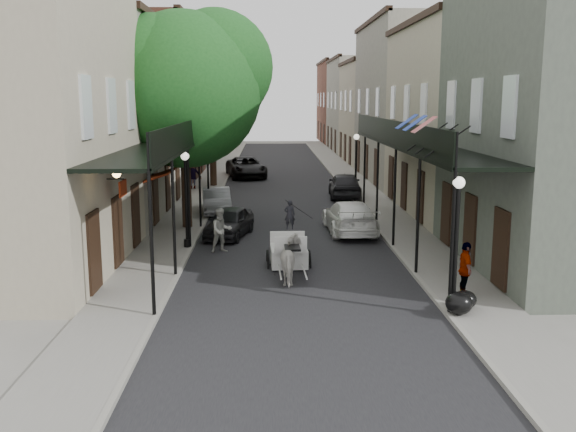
{
  "coord_description": "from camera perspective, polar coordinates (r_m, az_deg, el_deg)",
  "views": [
    {
      "loc": [
        -0.89,
        -18.57,
        5.86
      ],
      "look_at": [
        -0.2,
        4.5,
        1.6
      ],
      "focal_mm": 40.0,
      "sensor_mm": 36.0,
      "label": 1
    }
  ],
  "objects": [
    {
      "name": "car_left_mid",
      "position": [
        33.09,
        -6.38,
        1.35
      ],
      "size": [
        1.84,
        4.11,
        1.31
      ],
      "primitive_type": "imported",
      "rotation": [
        0.0,
        0.0,
        0.12
      ],
      "color": "gray",
      "rests_on": "ground"
    },
    {
      "name": "tree_far",
      "position": [
        42.88,
        -6.29,
        10.37
      ],
      "size": [
        6.45,
        6.0,
        8.61
      ],
      "color": "#382619",
      "rests_on": "sidewalk_left"
    },
    {
      "name": "gallery_left",
      "position": [
        25.91,
        -10.42,
        6.29
      ],
      "size": [
        2.2,
        18.05,
        4.88
      ],
      "color": "black",
      "rests_on": "sidewalk_left"
    },
    {
      "name": "gallery_right",
      "position": [
        26.23,
        10.87,
        6.32
      ],
      "size": [
        2.2,
        18.05,
        4.88
      ],
      "color": "black",
      "rests_on": "sidewalk_right"
    },
    {
      "name": "pedestrian_sidewalk_left",
      "position": [
        41.57,
        -8.49,
        3.69
      ],
      "size": [
        1.35,
        1.05,
        1.84
      ],
      "primitive_type": "imported",
      "rotation": [
        0.0,
        0.0,
        3.5
      ],
      "color": "gray",
      "rests_on": "sidewalk_left"
    },
    {
      "name": "car_left_far",
      "position": [
        48.02,
        -3.74,
        4.35
      ],
      "size": [
        3.49,
        5.88,
        1.53
      ],
      "primitive_type": "imported",
      "rotation": [
        0.0,
        0.0,
        0.18
      ],
      "color": "black",
      "rests_on": "ground"
    },
    {
      "name": "carriage",
      "position": [
        22.81,
        0.01,
        -1.95
      ],
      "size": [
        1.58,
        2.22,
        2.47
      ],
      "rotation": [
        0.0,
        0.0,
        0.03
      ],
      "color": "black",
      "rests_on": "ground"
    },
    {
      "name": "lamppost_left",
      "position": [
        25.07,
        -9.04,
        1.59
      ],
      "size": [
        0.32,
        0.32,
        3.71
      ],
      "color": "black",
      "rests_on": "sidewalk_left"
    },
    {
      "name": "road",
      "position": [
        39.02,
        -0.37,
        1.83
      ],
      "size": [
        8.0,
        90.0,
        0.01
      ],
      "primitive_type": "cube",
      "color": "black",
      "rests_on": "ground"
    },
    {
      "name": "building_row_right",
      "position": [
        49.49,
        9.49,
        9.62
      ],
      "size": [
        5.0,
        80.0,
        10.5
      ],
      "primitive_type": "cube",
      "color": "gray",
      "rests_on": "ground"
    },
    {
      "name": "car_right_near",
      "position": [
        28.27,
        5.5,
        -0.08
      ],
      "size": [
        2.16,
        4.97,
        1.42
      ],
      "primitive_type": "imported",
      "rotation": [
        0.0,
        0.0,
        3.18
      ],
      "color": "white",
      "rests_on": "ground"
    },
    {
      "name": "horse",
      "position": [
        20.63,
        0.41,
        -3.92
      ],
      "size": [
        0.85,
        1.77,
        1.48
      ],
      "primitive_type": "imported",
      "rotation": [
        0.0,
        0.0,
        3.17
      ],
      "color": "beige",
      "rests_on": "ground"
    },
    {
      "name": "pedestrian_walking",
      "position": [
        24.71,
        -5.95,
        -1.28
      ],
      "size": [
        1.02,
        0.91,
        1.72
      ],
      "primitive_type": "imported",
      "rotation": [
        0.0,
        0.0,
        0.38
      ],
      "color": "#A2A39A",
      "rests_on": "ground"
    },
    {
      "name": "sidewalk_left",
      "position": [
        39.22,
        -7.7,
        1.86
      ],
      "size": [
        2.2,
        90.0,
        0.12
      ],
      "primitive_type": "cube",
      "color": "gray",
      "rests_on": "ground"
    },
    {
      "name": "lamppost_right_far",
      "position": [
        37.1,
        6.06,
        4.51
      ],
      "size": [
        0.32,
        0.32,
        3.71
      ],
      "color": "black",
      "rests_on": "sidewalk_right"
    },
    {
      "name": "lamppost_right_near",
      "position": [
        17.72,
        14.71,
        -2.31
      ],
      "size": [
        0.32,
        0.32,
        3.71
      ],
      "color": "black",
      "rests_on": "sidewalk_right"
    },
    {
      "name": "tree_near",
      "position": [
        28.94,
        -8.44,
        11.59
      ],
      "size": [
        7.31,
        6.8,
        9.63
      ],
      "color": "#382619",
      "rests_on": "sidewalk_left"
    },
    {
      "name": "ground",
      "position": [
        19.49,
        1.0,
        -7.04
      ],
      "size": [
        140.0,
        140.0,
        0.0
      ],
      "primitive_type": "plane",
      "color": "gray",
      "rests_on": "ground"
    },
    {
      "name": "car_right_far",
      "position": [
        38.18,
        5.08,
        2.76
      ],
      "size": [
        2.06,
        4.61,
        1.54
      ],
      "primitive_type": "imported",
      "rotation": [
        0.0,
        0.0,
        3.09
      ],
      "color": "black",
      "rests_on": "ground"
    },
    {
      "name": "pedestrian_sidewalk_right",
      "position": [
        19.44,
        15.5,
        -4.61
      ],
      "size": [
        0.43,
        0.97,
        1.63
      ],
      "primitive_type": "imported",
      "rotation": [
        0.0,
        0.0,
        1.54
      ],
      "color": "gray",
      "rests_on": "sidewalk_right"
    },
    {
      "name": "sidewalk_right",
      "position": [
        39.44,
        6.91,
        1.93
      ],
      "size": [
        2.2,
        90.0,
        0.12
      ],
      "primitive_type": "cube",
      "color": "gray",
      "rests_on": "ground"
    },
    {
      "name": "building_row_left",
      "position": [
        49.18,
        -10.87,
        9.57
      ],
      "size": [
        5.0,
        80.0,
        10.5
      ],
      "primitive_type": "cube",
      "color": "#ABA289",
      "rests_on": "ground"
    },
    {
      "name": "trash_bags",
      "position": [
        18.18,
        15.15,
        -7.37
      ],
      "size": [
        0.98,
        1.13,
        0.62
      ],
      "color": "black",
      "rests_on": "sidewalk_right"
    },
    {
      "name": "car_left_near",
      "position": [
        27.48,
        -5.24,
        -0.54
      ],
      "size": [
        2.29,
        3.98,
        1.27
      ],
      "primitive_type": "imported",
      "rotation": [
        0.0,
        0.0,
        -0.22
      ],
      "color": "black",
      "rests_on": "ground"
    }
  ]
}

